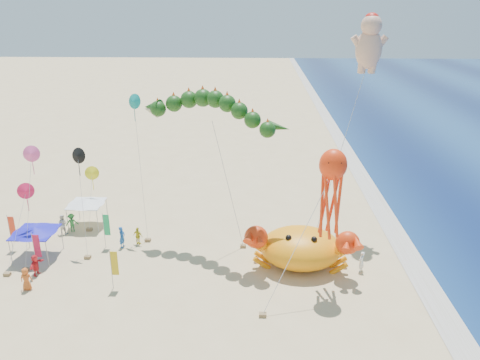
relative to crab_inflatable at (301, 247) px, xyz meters
name	(u,v)px	position (x,y,z in m)	size (l,w,h in m)	color
ground	(264,265)	(-2.87, -0.10, -1.67)	(320.00, 320.00, 0.00)	#D1B784
foam_strip	(416,269)	(9.13, -0.10, -1.67)	(320.00, 320.00, 0.00)	silver
crab_inflatable	(301,247)	(0.00, 0.00, 0.00)	(8.66, 5.86, 3.80)	orange
dragon_kite	(210,114)	(-7.33, 3.46, 9.75)	(12.23, 6.36, 12.77)	#153E11
cherub_kite	(369,42)	(5.62, 7.95, 14.94)	(5.30, 4.16, 18.93)	#E0A688
octopus_kite	(331,187)	(1.61, -2.52, 6.07)	(5.83, 5.20, 10.44)	#FF360D
canopy_blue	(35,230)	(-21.44, 0.55, 0.77)	(3.50, 3.50, 2.71)	gray
canopy_white	(86,202)	(-19.32, 6.46, 0.77)	(3.31, 3.31, 2.71)	gray
feather_flags	(66,240)	(-18.58, -0.31, 0.34)	(10.84, 6.21, 3.20)	gray
beachgoers	(113,245)	(-15.41, 1.23, -0.79)	(26.54, 10.19, 1.89)	#2620BD
small_kites	(74,165)	(-18.70, 3.37, 5.36)	(9.23, 10.23, 12.58)	black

